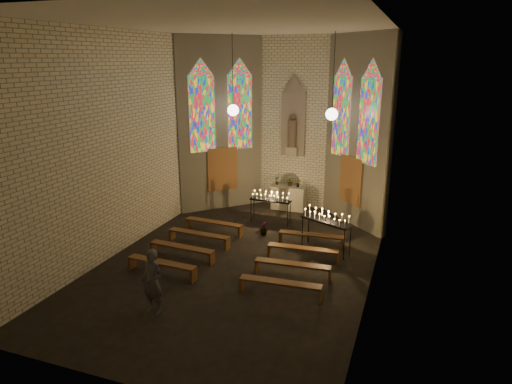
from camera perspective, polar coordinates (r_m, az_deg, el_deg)
floor at (r=14.49m, az=-1.94°, el=-8.61°), size 12.00×12.00×0.00m
room at (r=16.48m, az=2.32°, el=8.00°), size 8.22×12.43×7.00m
altar at (r=19.14m, az=4.10°, el=-0.71°), size 1.40×0.60×1.00m
flower_vase_left at (r=19.15m, az=2.60°, el=1.43°), size 0.22×0.19×0.35m
flower_vase_center at (r=19.03m, az=4.29°, el=1.31°), size 0.38×0.35×0.35m
flower_vase_right at (r=18.84m, az=5.30°, el=1.11°), size 0.21×0.18×0.34m
aisle_flower_pot at (r=16.46m, az=0.94°, el=-4.55°), size 0.35×0.35×0.47m
votive_stand_left at (r=17.35m, az=1.84°, el=-0.76°), size 1.60×0.43×1.17m
votive_stand_right at (r=14.96m, az=8.78°, el=-3.31°), size 1.80×1.14×1.31m
pew_left_0 at (r=16.67m, az=-5.28°, el=-3.94°), size 2.23×0.45×0.43m
pew_right_0 at (r=15.56m, az=6.97°, el=-5.51°), size 2.23×0.45×0.43m
pew_left_1 at (r=15.67m, az=-7.15°, el=-5.36°), size 2.23×0.45×0.43m
pew_right_1 at (r=14.48m, az=5.88°, el=-7.20°), size 2.23×0.45×0.43m
pew_left_2 at (r=14.69m, az=-9.27°, el=-6.97°), size 2.23×0.45×0.43m
pew_right_2 at (r=13.42m, az=4.60°, el=-9.15°), size 2.23×0.45×0.43m
pew_left_3 at (r=13.76m, az=-11.70°, el=-8.80°), size 2.23×0.45×0.43m
pew_right_3 at (r=12.39m, az=3.09°, el=-11.42°), size 2.23×0.45×0.43m
visitor at (r=11.71m, az=-12.79°, el=-10.90°), size 0.66×0.48×1.67m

